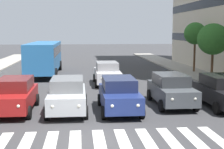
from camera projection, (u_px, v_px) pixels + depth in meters
The scene contains 11 objects.
ground_plane at pixel (99, 141), 12.22m from camera, with size 180.00×180.00×0.00m, color #38383A.
crosswalk_markings at pixel (99, 141), 12.22m from camera, with size 9.45×2.80×0.01m.
car_0 at pixel (222, 91), 17.59m from camera, with size 2.02×4.44×1.72m.
car_1 at pixel (171, 89), 18.08m from camera, with size 2.02×4.44×1.72m.
car_2 at pixel (119, 94), 16.69m from camera, with size 2.02×4.44×1.72m.
car_3 at pixel (67, 95), 16.56m from camera, with size 2.02×4.44×1.72m.
car_4 at pixel (15, 95), 16.55m from camera, with size 2.02×4.44×1.72m.
car_row2_0 at pixel (107, 73), 25.08m from camera, with size 2.02×4.44×1.72m.
bus_behind_traffic at pixel (45, 55), 30.84m from camera, with size 2.78×10.50×3.00m.
street_tree_2 at pixel (213, 39), 26.21m from camera, with size 2.53×2.53×4.55m.
street_tree_3 at pixel (195, 34), 31.58m from camera, with size 2.14×2.14×4.78m.
Camera 1 is at (0.69, 11.77, 4.09)m, focal length 52.48 mm.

